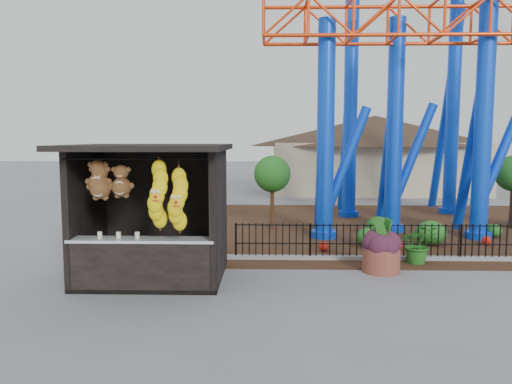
{
  "coord_description": "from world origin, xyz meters",
  "views": [
    {
      "loc": [
        -0.3,
        -10.17,
        3.27
      ],
      "look_at": [
        -0.62,
        1.5,
        2.0
      ],
      "focal_mm": 35.0,
      "sensor_mm": 36.0,
      "label": 1
    }
  ],
  "objects_px": {
    "roller_coaster": "(421,49)",
    "potted_plant": "(418,244)",
    "prize_booth": "(150,215)",
    "terracotta_planter": "(381,260)"
  },
  "relations": [
    {
      "from": "prize_booth",
      "to": "potted_plant",
      "type": "bearing_deg",
      "value": 15.22
    },
    {
      "from": "prize_booth",
      "to": "terracotta_planter",
      "type": "height_order",
      "value": "prize_booth"
    },
    {
      "from": "roller_coaster",
      "to": "terracotta_planter",
      "type": "bearing_deg",
      "value": -112.78
    },
    {
      "from": "roller_coaster",
      "to": "potted_plant",
      "type": "distance_m",
      "value": 8.25
    },
    {
      "from": "terracotta_planter",
      "to": "potted_plant",
      "type": "relative_size",
      "value": 0.88
    },
    {
      "from": "roller_coaster",
      "to": "potted_plant",
      "type": "height_order",
      "value": "roller_coaster"
    },
    {
      "from": "terracotta_planter",
      "to": "potted_plant",
      "type": "height_order",
      "value": "potted_plant"
    },
    {
      "from": "potted_plant",
      "to": "roller_coaster",
      "type": "bearing_deg",
      "value": 73.53
    },
    {
      "from": "prize_booth",
      "to": "potted_plant",
      "type": "xyz_separation_m",
      "value": [
        6.58,
        1.79,
        -1.01
      ]
    },
    {
      "from": "roller_coaster",
      "to": "terracotta_planter",
      "type": "relative_size",
      "value": 12.17
    }
  ]
}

